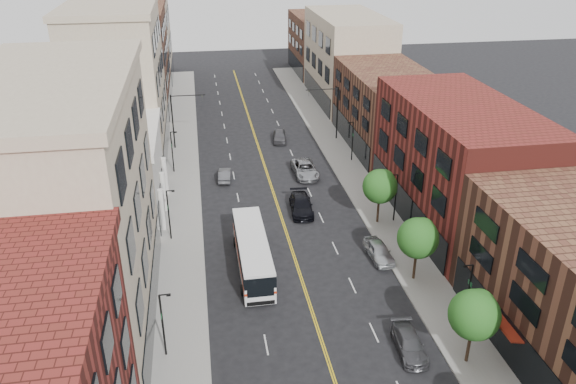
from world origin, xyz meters
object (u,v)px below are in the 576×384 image
car_parked_mid (409,344)px  car_lane_c (280,136)px  car_parked_far (379,251)px  car_lane_a (301,205)px  car_lane_b (305,169)px  city_bus (253,251)px  car_lane_behind (225,175)px

car_parked_mid → car_lane_c: (-2.67, 42.83, 0.10)m
car_parked_far → car_lane_a: bearing=113.7°
car_parked_mid → car_lane_a: 22.18m
car_parked_far → car_lane_b: (-3.03, 19.00, 0.05)m
city_bus → car_parked_far: bearing=-2.0°
car_parked_mid → car_parked_far: car_parked_far is taller
car_lane_behind → car_lane_c: car_lane_c is taller
car_lane_c → car_parked_mid: bearing=-79.1°
car_lane_b → car_lane_c: (-1.25, 11.86, -0.06)m
car_parked_far → car_lane_c: 31.15m
car_parked_far → car_lane_a: size_ratio=0.82×
car_lane_a → car_lane_b: size_ratio=0.93×
car_lane_a → car_lane_b: car_lane_b is taller
car_parked_far → car_lane_b: bearing=95.2°
city_bus → car_lane_b: 20.38m
car_lane_behind → car_lane_c: (8.24, 11.64, 0.11)m
car_parked_mid → car_lane_a: (-3.58, 21.89, 0.14)m
city_bus → car_parked_far: size_ratio=2.59×
city_bus → car_lane_b: (8.23, 18.62, -0.91)m
car_lane_b → car_parked_mid: bearing=-87.9°
car_parked_far → car_lane_behind: 22.93m
city_bus → car_parked_far: 11.30m
car_lane_a → car_parked_mid: bearing=-76.5°
car_lane_c → car_lane_b: bearing=-76.7°
car_parked_mid → car_lane_a: size_ratio=0.82×
car_parked_mid → car_lane_c: 42.91m
car_lane_behind → car_lane_a: size_ratio=0.72×
car_lane_b → city_bus: bearing=-114.3°
city_bus → car_lane_behind: size_ratio=2.95×
car_parked_far → car_parked_mid: bearing=-101.5°
car_lane_b → car_lane_a: bearing=-103.9°
city_bus → car_lane_a: size_ratio=2.12×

